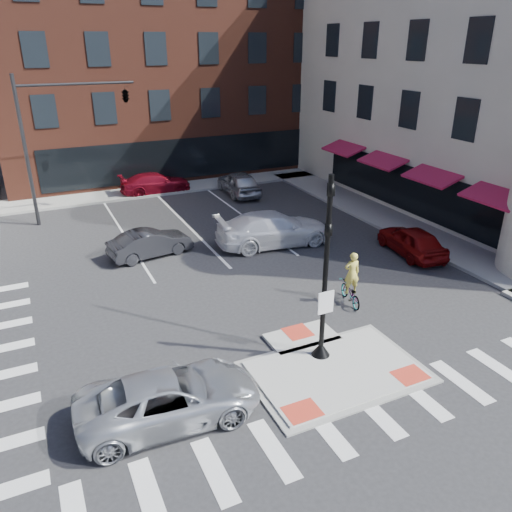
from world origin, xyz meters
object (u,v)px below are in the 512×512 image
bg_car_red (155,183)px  cyclist (351,286)px  silver_suv (169,397)px  red_sedan (412,241)px  white_pickup (274,229)px  bg_car_dark (150,243)px  bg_car_silver (239,183)px

bg_car_red → cyclist: cyclist is taller
silver_suv → cyclist: 8.87m
red_sedan → bg_car_red: bearing=-54.4°
white_pickup → bg_car_red: size_ratio=1.24×
white_pickup → bg_car_dark: size_ratio=1.48×
red_sedan → bg_car_dark: (-11.40, 5.14, -0.05)m
silver_suv → bg_car_dark: bearing=-8.5°
bg_car_red → cyclist: size_ratio=2.18×
bg_car_red → bg_car_silver: bearing=-119.3°
bg_car_dark → bg_car_red: (3.01, 10.50, 0.03)m
silver_suv → white_pickup: 13.04m
silver_suv → red_sedan: bearing=-62.8°
red_sedan → bg_car_red: size_ratio=0.88×
white_pickup → bg_car_dark: white_pickup is taller
bg_car_silver → bg_car_red: size_ratio=0.98×
red_sedan → bg_car_red: 17.75m
white_pickup → bg_car_silver: size_ratio=1.27×
bg_car_red → bg_car_dark: bearing=163.6°
silver_suv → white_pickup: size_ratio=0.85×
bg_car_dark → red_sedan: bearing=-123.9°
silver_suv → cyclist: (8.22, 3.33, 0.03)m
silver_suv → bg_car_red: (5.32, 21.77, -0.01)m
white_pickup → bg_car_red: bearing=19.8°
red_sedan → bg_car_silver: size_ratio=0.89×
red_sedan → bg_car_red: red_sedan is taller
red_sedan → white_pickup: bearing=-28.5°
bg_car_silver → cyclist: bearing=85.3°
bg_car_silver → silver_suv: bearing=64.4°
bg_car_dark → bg_car_red: bg_car_red is taller
red_sedan → bg_car_red: (-8.40, 15.64, -0.02)m
red_sedan → bg_car_silver: bg_car_silver is taller
bg_car_dark → cyclist: bearing=-153.0°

